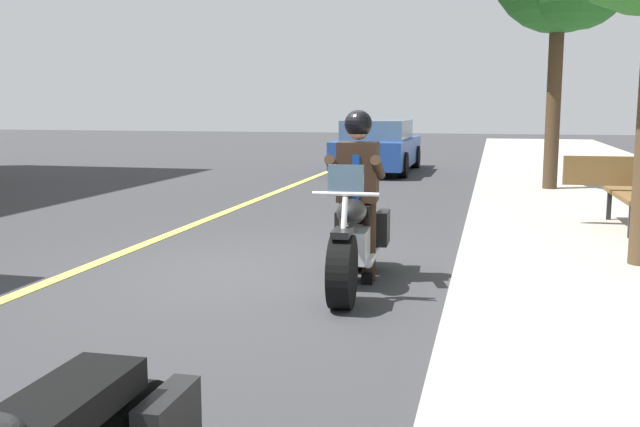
{
  "coord_description": "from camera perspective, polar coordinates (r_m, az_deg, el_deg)",
  "views": [
    {
      "loc": [
        7.04,
        2.35,
        1.78
      ],
      "look_at": [
        0.38,
        0.74,
        0.75
      ],
      "focal_mm": 40.27,
      "sensor_mm": 36.0,
      "label": 1
    }
  ],
  "objects": [
    {
      "name": "lane_center_stripe",
      "position": [
        8.46,
        -17.76,
        -3.96
      ],
      "size": [
        60.0,
        0.16,
        0.01
      ],
      "primitive_type": "cube",
      "color": "#E5DB4C",
      "rests_on": "ground_plane"
    },
    {
      "name": "rider_main",
      "position": [
        7.25,
        3.01,
        2.66
      ],
      "size": [
        0.64,
        0.57,
        1.74
      ],
      "color": "black",
      "rests_on": "ground_plane"
    },
    {
      "name": "car_silver",
      "position": [
        19.41,
        4.64,
        5.32
      ],
      "size": [
        4.6,
        1.92,
        1.4
      ],
      "color": "navy",
      "rests_on": "ground_plane"
    },
    {
      "name": "ground_plane",
      "position": [
        7.63,
        -4.76,
        -4.96
      ],
      "size": [
        80.0,
        80.0,
        0.0
      ],
      "primitive_type": "plane",
      "color": "#333335"
    },
    {
      "name": "motorcycle_main",
      "position": [
        7.15,
        2.81,
        -2.16
      ],
      "size": [
        2.22,
        0.67,
        1.26
      ],
      "color": "black",
      "rests_on": "ground_plane"
    },
    {
      "name": "bench_sidewalk",
      "position": [
        10.5,
        23.67,
        2.0
      ],
      "size": [
        1.81,
        1.8,
        0.95
      ],
      "color": "brown",
      "rests_on": "sidewalk_curb"
    }
  ]
}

